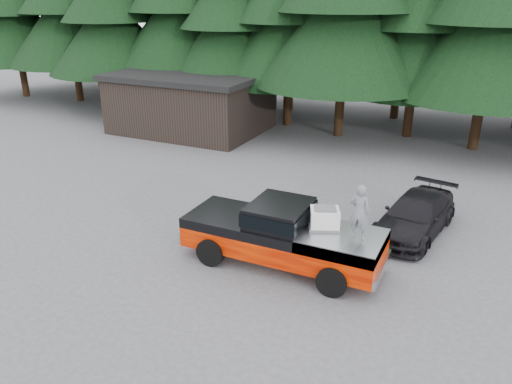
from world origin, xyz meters
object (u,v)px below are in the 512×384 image
at_px(air_compressor, 325,219).
at_px(man_on_bed, 360,212).
at_px(pickup_truck, 282,243).
at_px(utility_building, 192,101).
at_px(parked_car, 415,215).

xyz_separation_m(air_compressor, man_on_bed, (1.02, -0.22, 0.50)).
bearing_deg(air_compressor, pickup_truck, 168.07).
bearing_deg(utility_building, parked_car, -30.57).
bearing_deg(man_on_bed, pickup_truck, 3.50).
distance_m(pickup_truck, utility_building, 16.07).
height_order(man_on_bed, utility_building, utility_building).
xyz_separation_m(pickup_truck, parked_car, (3.20, 3.76, -0.03)).
bearing_deg(pickup_truck, parked_car, 49.65).
distance_m(pickup_truck, man_on_bed, 2.62).
height_order(pickup_truck, man_on_bed, man_on_bed).
bearing_deg(utility_building, pickup_truck, -48.24).
bearing_deg(air_compressor, parked_car, 37.10).
relative_size(man_on_bed, parked_car, 0.35).
xyz_separation_m(man_on_bed, utility_building, (-12.87, 11.95, -0.43)).
bearing_deg(man_on_bed, parked_car, -101.79).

